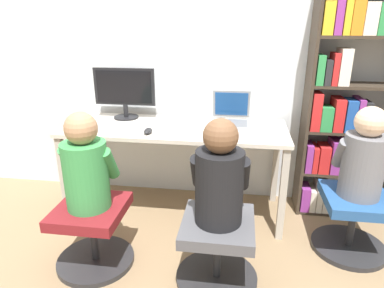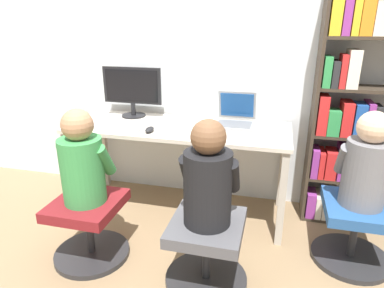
# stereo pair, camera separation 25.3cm
# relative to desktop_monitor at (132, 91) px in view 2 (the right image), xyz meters

# --- Properties ---
(ground_plane) EXTENTS (14.00, 14.00, 0.00)m
(ground_plane) POSITION_rel_desktop_monitor_xyz_m (0.47, -0.52, -0.99)
(ground_plane) COLOR #846B4C
(wall_back) EXTENTS (10.00, 0.05, 2.60)m
(wall_back) POSITION_rel_desktop_monitor_xyz_m (0.47, 0.21, 0.31)
(wall_back) COLOR silver
(wall_back) RESTS_ON ground_plane
(desk) EXTENTS (1.76, 0.67, 0.76)m
(desk) POSITION_rel_desktop_monitor_xyz_m (0.47, -0.19, -0.31)
(desk) COLOR beige
(desk) RESTS_ON ground_plane
(desktop_monitor) EXTENTS (0.53, 0.21, 0.43)m
(desktop_monitor) POSITION_rel_desktop_monitor_xyz_m (0.00, 0.00, 0.00)
(desktop_monitor) COLOR black
(desktop_monitor) RESTS_ON desk
(laptop) EXTENTS (0.31, 0.33, 0.26)m
(laptop) POSITION_rel_desktop_monitor_xyz_m (0.90, -0.04, -0.17)
(laptop) COLOR gray
(laptop) RESTS_ON desk
(keyboard) EXTENTS (0.38, 0.17, 0.03)m
(keyboard) POSITION_rel_desktop_monitor_xyz_m (0.03, -0.37, -0.22)
(keyboard) COLOR silver
(keyboard) RESTS_ON desk
(computer_mouse_by_keyboard) EXTENTS (0.06, 0.12, 0.04)m
(computer_mouse_by_keyboard) POSITION_rel_desktop_monitor_xyz_m (0.30, -0.39, -0.21)
(computer_mouse_by_keyboard) COLOR black
(computer_mouse_by_keyboard) RESTS_ON desk
(office_chair_left) EXTENTS (0.51, 0.51, 0.43)m
(office_chair_left) POSITION_rel_desktop_monitor_xyz_m (0.05, -0.94, -0.74)
(office_chair_left) COLOR #262628
(office_chair_left) RESTS_ON ground_plane
(office_chair_right) EXTENTS (0.51, 0.51, 0.43)m
(office_chair_right) POSITION_rel_desktop_monitor_xyz_m (0.88, -0.99, -0.74)
(office_chair_right) COLOR #262628
(office_chair_right) RESTS_ON ground_plane
(person_at_monitor) EXTENTS (0.34, 0.29, 0.62)m
(person_at_monitor) POSITION_rel_desktop_monitor_xyz_m (0.05, -0.94, -0.28)
(person_at_monitor) COLOR #388C47
(person_at_monitor) RESTS_ON office_chair_left
(person_at_laptop) EXTENTS (0.34, 0.30, 0.63)m
(person_at_laptop) POSITION_rel_desktop_monitor_xyz_m (0.88, -0.99, -0.27)
(person_at_laptop) COLOR black
(person_at_laptop) RESTS_ON office_chair_right
(bookshelf) EXTENTS (0.75, 0.28, 1.81)m
(bookshelf) POSITION_rel_desktop_monitor_xyz_m (1.79, -0.01, -0.05)
(bookshelf) COLOR #382D23
(bookshelf) RESTS_ON ground_plane
(office_chair_side) EXTENTS (0.51, 0.51, 0.43)m
(office_chair_side) POSITION_rel_desktop_monitor_xyz_m (1.79, -0.55, -0.74)
(office_chair_side) COLOR #262628
(office_chair_side) RESTS_ON ground_plane
(person_near_shelf) EXTENTS (0.33, 0.29, 0.62)m
(person_near_shelf) POSITION_rel_desktop_monitor_xyz_m (1.79, -0.54, -0.28)
(person_near_shelf) COLOR slate
(person_near_shelf) RESTS_ON office_chair_side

